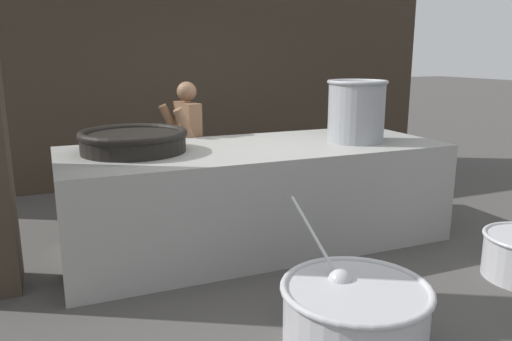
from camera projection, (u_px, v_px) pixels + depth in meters
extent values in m
plane|color=#474442|center=(256.00, 241.00, 5.10)|extent=(60.00, 60.00, 0.00)
cube|color=#382D23|center=(180.00, 49.00, 7.24)|extent=(8.25, 0.24, 3.87)
cube|color=gray|center=(256.00, 195.00, 4.99)|extent=(3.71, 1.47, 0.99)
cylinder|color=black|center=(134.00, 143.00, 4.56)|extent=(0.95, 0.95, 0.17)
torus|color=black|center=(133.00, 134.00, 4.54)|extent=(0.98, 0.98, 0.08)
cylinder|color=gray|center=(356.00, 112.00, 5.06)|extent=(0.57, 0.57, 0.60)
torus|color=gray|center=(358.00, 82.00, 4.99)|extent=(0.61, 0.61, 0.04)
cylinder|color=brown|center=(192.00, 187.00, 5.68)|extent=(0.12, 0.12, 0.77)
cylinder|color=brown|center=(187.00, 184.00, 5.82)|extent=(0.12, 0.12, 0.77)
cube|color=#4C663F|center=(189.00, 173.00, 5.71)|extent=(0.21, 0.26, 0.50)
cube|color=brown|center=(188.00, 128.00, 5.60)|extent=(0.21, 0.49, 0.57)
cylinder|color=brown|center=(188.00, 131.00, 5.35)|extent=(0.32, 0.13, 0.53)
cylinder|color=brown|center=(172.00, 126.00, 5.75)|extent=(0.32, 0.13, 0.53)
sphere|color=brown|center=(187.00, 92.00, 5.51)|extent=(0.22, 0.22, 0.22)
cylinder|color=#B7B7BC|center=(355.00, 316.00, 3.25)|extent=(0.94, 0.94, 0.40)
torus|color=#B7B7BC|center=(356.00, 289.00, 3.20)|extent=(0.98, 0.98, 0.05)
cylinder|color=#6B9347|center=(355.00, 304.00, 3.23)|extent=(0.82, 0.82, 0.10)
sphere|color=#B7B7BC|center=(340.00, 281.00, 3.35)|extent=(0.17, 0.17, 0.17)
cylinder|color=#B7B7BC|center=(315.00, 237.00, 3.56)|extent=(0.09, 0.63, 0.45)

